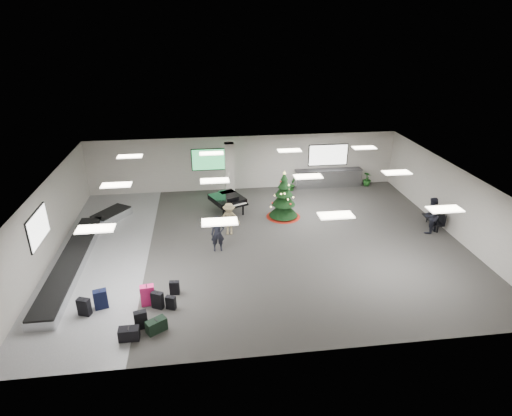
{
  "coord_description": "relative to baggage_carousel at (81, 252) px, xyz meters",
  "views": [
    {
      "loc": [
        -2.46,
        -16.88,
        9.33
      ],
      "look_at": [
        -0.12,
        1.0,
        1.34
      ],
      "focal_mm": 30.0,
      "sensor_mm": 36.0,
      "label": 1
    }
  ],
  "objects": [
    {
      "name": "traveler_b",
      "position": [
        6.47,
        1.25,
        0.57
      ],
      "size": [
        1.08,
        0.71,
        1.57
      ],
      "primitive_type": "imported",
      "rotation": [
        0.0,
        0.0,
        -0.13
      ],
      "color": "#9A885F",
      "rests_on": "ground"
    },
    {
      "name": "suitcase_3",
      "position": [
        4.11,
        -3.32,
        0.05
      ],
      "size": [
        0.37,
        0.23,
        0.55
      ],
      "rotation": [
        0.0,
        0.0,
        -0.09
      ],
      "color": "black",
      "rests_on": "ground"
    },
    {
      "name": "suitcase_1",
      "position": [
        3.56,
        -4.08,
        0.1
      ],
      "size": [
        0.46,
        0.38,
        0.65
      ],
      "rotation": [
        0.0,
        0.0,
        -0.47
      ],
      "color": "black",
      "rests_on": "ground"
    },
    {
      "name": "suitcase_7",
      "position": [
        4.02,
        -4.2,
        0.04
      ],
      "size": [
        0.39,
        0.3,
        0.51
      ],
      "rotation": [
        0.0,
        0.0,
        -0.41
      ],
      "color": "black",
      "rests_on": "ground"
    },
    {
      "name": "traveler_a",
      "position": [
        5.86,
        -0.25,
        0.59
      ],
      "size": [
        0.59,
        0.4,
        1.61
      ],
      "primitive_type": "imported",
      "rotation": [
        0.0,
        0.0,
        0.02
      ],
      "color": "black",
      "rests_on": "ground"
    },
    {
      "name": "navy_suitcase",
      "position": [
        1.59,
        -3.83,
        0.15
      ],
      "size": [
        0.52,
        0.38,
        0.73
      ],
      "rotation": [
        0.0,
        0.0,
        0.27
      ],
      "color": "black",
      "rests_on": "ground"
    },
    {
      "name": "green_duffel",
      "position": [
        3.61,
        -5.34,
        0.01
      ],
      "size": [
        0.73,
        0.63,
        0.46
      ],
      "rotation": [
        0.0,
        0.0,
        0.58
      ],
      "color": "black",
      "rests_on": "ground"
    },
    {
      "name": "christmas_tree",
      "position": [
        9.36,
        2.82,
        0.64
      ],
      "size": [
        1.75,
        1.75,
        2.5
      ],
      "color": "maroon",
      "rests_on": "ground"
    },
    {
      "name": "baggage_carousel",
      "position": [
        0.0,
        0.0,
        0.0
      ],
      "size": [
        2.28,
        9.71,
        0.43
      ],
      "color": "silver",
      "rests_on": "ground"
    },
    {
      "name": "potted_plant_right",
      "position": [
        15.25,
        6.57,
        0.22
      ],
      "size": [
        0.68,
        0.68,
        0.86
      ],
      "primitive_type": "imported",
      "rotation": [
        0.0,
        0.0,
        2.36
      ],
      "color": "#143F16",
      "rests_on": "ground"
    },
    {
      "name": "suitcase_0",
      "position": [
        3.1,
        -5.11,
        0.11
      ],
      "size": [
        0.46,
        0.33,
        0.66
      ],
      "rotation": [
        0.0,
        0.0,
        0.28
      ],
      "color": "black",
      "rests_on": "ground"
    },
    {
      "name": "pink_suitcase",
      "position": [
        3.2,
        -3.83,
        0.17
      ],
      "size": [
        0.52,
        0.33,
        0.78
      ],
      "rotation": [
        0.0,
        0.0,
        0.12
      ],
      "color": "#F51F6F",
      "rests_on": "ground"
    },
    {
      "name": "traveler_bench",
      "position": [
        15.89,
        0.18,
        0.68
      ],
      "size": [
        1.08,
        1.01,
        1.78
      ],
      "primitive_type": "imported",
      "rotation": [
        0.0,
        0.0,
        3.66
      ],
      "color": "black",
      "rests_on": "ground"
    },
    {
      "name": "bench",
      "position": [
        16.44,
        0.67,
        0.31
      ],
      "size": [
        0.58,
        1.48,
        0.92
      ],
      "rotation": [
        0.0,
        0.0,
        -0.06
      ],
      "color": "black",
      "rests_on": "ground"
    },
    {
      "name": "grand_piano",
      "position": [
        6.57,
        3.63,
        0.55
      ],
      "size": [
        2.05,
        2.28,
        1.07
      ],
      "rotation": [
        0.0,
        0.0,
        0.41
      ],
      "color": "black",
      "rests_on": "ground"
    },
    {
      "name": "ground",
      "position": [
        7.84,
        0.08,
        -0.21
      ],
      "size": [
        18.0,
        18.0,
        0.0
      ],
      "primitive_type": "plane",
      "color": "#393633",
      "rests_on": "ground"
    },
    {
      "name": "suitcase_5",
      "position": [
        1.1,
        -4.16,
        0.11
      ],
      "size": [
        0.48,
        0.36,
        0.66
      ],
      "rotation": [
        0.0,
        0.0,
        -0.35
      ],
      "color": "black",
      "rests_on": "ground"
    },
    {
      "name": "black_duffel",
      "position": [
        2.78,
        -5.62,
        -0.0
      ],
      "size": [
        0.64,
        0.36,
        0.44
      ],
      "rotation": [
        0.0,
        0.0,
        0.01
      ],
      "color": "black",
      "rests_on": "ground"
    },
    {
      "name": "room_envelope",
      "position": [
        7.46,
        0.75,
        2.12
      ],
      "size": [
        18.02,
        14.02,
        3.21
      ],
      "color": "#BBB3AB",
      "rests_on": "ground"
    },
    {
      "name": "potted_plant_left",
      "position": [
        10.56,
        6.41,
        0.16
      ],
      "size": [
        0.5,
        0.53,
        0.75
      ],
      "primitive_type": "imported",
      "rotation": [
        0.0,
        0.0,
        0.98
      ],
      "color": "#143F16",
      "rests_on": "ground"
    },
    {
      "name": "service_counter",
      "position": [
        12.84,
        6.73,
        0.33
      ],
      "size": [
        4.05,
        0.65,
        1.08
      ],
      "color": "silver",
      "rests_on": "ground"
    }
  ]
}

